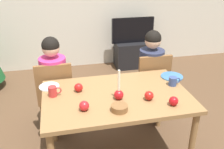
# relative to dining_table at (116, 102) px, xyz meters

# --- Properties ---
(dining_table) EXTENTS (1.40, 0.90, 0.75)m
(dining_table) POSITION_rel_dining_table_xyz_m (0.00, 0.00, 0.00)
(dining_table) COLOR olive
(dining_table) RESTS_ON ground
(chair_left) EXTENTS (0.40, 0.40, 0.90)m
(chair_left) POSITION_rel_dining_table_xyz_m (-0.59, 0.61, -0.15)
(chair_left) COLOR brown
(chair_left) RESTS_ON ground
(chair_right) EXTENTS (0.40, 0.40, 0.90)m
(chair_right) POSITION_rel_dining_table_xyz_m (0.59, 0.61, -0.15)
(chair_right) COLOR brown
(chair_right) RESTS_ON ground
(person_left_child) EXTENTS (0.30, 0.30, 1.17)m
(person_left_child) POSITION_rel_dining_table_xyz_m (-0.59, 0.64, -0.10)
(person_left_child) COLOR #33384C
(person_left_child) RESTS_ON ground
(person_right_child) EXTENTS (0.30, 0.30, 1.17)m
(person_right_child) POSITION_rel_dining_table_xyz_m (0.59, 0.64, -0.10)
(person_right_child) COLOR #33384C
(person_right_child) RESTS_ON ground
(tv_stand) EXTENTS (0.64, 0.40, 0.48)m
(tv_stand) POSITION_rel_dining_table_xyz_m (0.86, 2.30, -0.43)
(tv_stand) COLOR black
(tv_stand) RESTS_ON ground
(tv) EXTENTS (0.79, 0.05, 0.46)m
(tv) POSITION_rel_dining_table_xyz_m (0.86, 2.30, 0.04)
(tv) COLOR black
(tv) RESTS_ON tv_stand
(candle_centerpiece) EXTENTS (0.09, 0.09, 0.29)m
(candle_centerpiece) POSITION_rel_dining_table_xyz_m (0.00, -0.09, 0.15)
(candle_centerpiece) COLOR red
(candle_centerpiece) RESTS_ON dining_table
(plate_left) EXTENTS (0.20, 0.20, 0.01)m
(plate_left) POSITION_rel_dining_table_xyz_m (-0.63, 0.30, 0.09)
(plate_left) COLOR silver
(plate_left) RESTS_ON dining_table
(plate_right) EXTENTS (0.24, 0.24, 0.01)m
(plate_right) POSITION_rel_dining_table_xyz_m (0.68, 0.24, 0.09)
(plate_right) COLOR teal
(plate_right) RESTS_ON dining_table
(mug_left) EXTENTS (0.13, 0.08, 0.10)m
(mug_left) POSITION_rel_dining_table_xyz_m (-0.59, 0.10, 0.13)
(mug_left) COLOR #B72D2D
(mug_left) RESTS_ON dining_table
(mug_right) EXTENTS (0.13, 0.08, 0.09)m
(mug_right) POSITION_rel_dining_table_xyz_m (0.61, 0.06, 0.13)
(mug_right) COLOR #33477F
(mug_right) RESTS_ON dining_table
(bowl_walnuts) EXTENTS (0.14, 0.14, 0.05)m
(bowl_walnuts) POSITION_rel_dining_table_xyz_m (-0.04, -0.28, 0.11)
(bowl_walnuts) COLOR brown
(bowl_walnuts) RESTS_ON dining_table
(apple_near_candle) EXTENTS (0.09, 0.09, 0.09)m
(apple_near_candle) POSITION_rel_dining_table_xyz_m (0.27, -0.16, 0.13)
(apple_near_candle) COLOR #B31914
(apple_near_candle) RESTS_ON dining_table
(apple_by_left_plate) EXTENTS (0.08, 0.08, 0.08)m
(apple_by_left_plate) POSITION_rel_dining_table_xyz_m (-0.35, 0.14, 0.13)
(apple_by_left_plate) COLOR red
(apple_by_left_plate) RESTS_ON dining_table
(apple_by_right_mug) EXTENTS (0.09, 0.09, 0.09)m
(apple_by_right_mug) POSITION_rel_dining_table_xyz_m (-0.33, -0.20, 0.13)
(apple_by_right_mug) COLOR red
(apple_by_right_mug) RESTS_ON dining_table
(apple_far_edge) EXTENTS (0.08, 0.08, 0.08)m
(apple_far_edge) POSITION_rel_dining_table_xyz_m (0.45, -0.29, 0.13)
(apple_far_edge) COLOR #AE1015
(apple_far_edge) RESTS_ON dining_table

